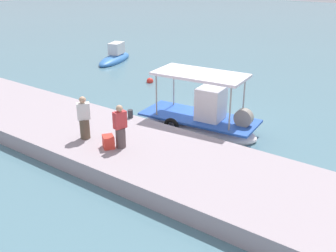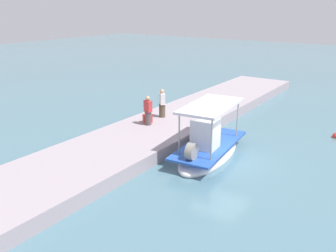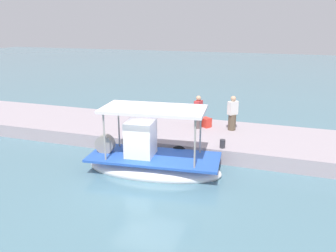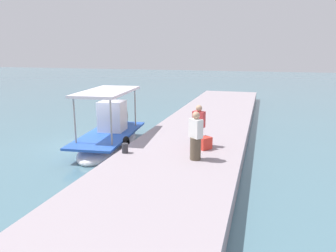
{
  "view_description": "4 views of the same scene",
  "coord_description": "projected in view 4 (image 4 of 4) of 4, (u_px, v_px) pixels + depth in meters",
  "views": [
    {
      "loc": [
        9.05,
        -15.44,
        7.43
      ],
      "look_at": [
        -0.26,
        -2.69,
        0.79
      ],
      "focal_mm": 43.24,
      "sensor_mm": 36.0,
      "label": 1
    },
    {
      "loc": [
        15.18,
        7.19,
        7.29
      ],
      "look_at": [
        0.4,
        -3.04,
        1.29
      ],
      "focal_mm": 38.94,
      "sensor_mm": 36.0,
      "label": 2
    },
    {
      "loc": [
        -4.59,
        11.34,
        5.93
      ],
      "look_at": [
        0.38,
        -3.47,
        1.16
      ],
      "focal_mm": 36.39,
      "sensor_mm": 36.0,
      "label": 3
    },
    {
      "loc": [
        -13.43,
        -7.61,
        4.53
      ],
      "look_at": [
        0.67,
        -3.48,
        1.09
      ],
      "focal_mm": 34.87,
      "sensor_mm": 36.0,
      "label": 4
    }
  ],
  "objects": [
    {
      "name": "main_fishing_boat",
      "position": [
        110.0,
        137.0,
        15.5
      ],
      "size": [
        5.75,
        2.67,
        3.07
      ],
      "color": "white",
      "rests_on": "ground_plane"
    },
    {
      "name": "mooring_bollard",
      "position": [
        125.0,
        148.0,
        12.5
      ],
      "size": [
        0.24,
        0.24,
        0.37
      ],
      "primitive_type": "cylinder",
      "color": "#2D2D33",
      "rests_on": "dock_quay"
    },
    {
      "name": "ground_plane",
      "position": [
        95.0,
        147.0,
        15.66
      ],
      "size": [
        120.0,
        120.0,
        0.0
      ],
      "primitive_type": "plane",
      "color": "slate"
    },
    {
      "name": "cargo_crate",
      "position": [
        204.0,
        143.0,
        12.99
      ],
      "size": [
        0.64,
        0.62,
        0.48
      ],
      "primitive_type": "cube",
      "rotation": [
        0.0,
        0.0,
        2.51
      ],
      "color": "red",
      "rests_on": "dock_quay"
    },
    {
      "name": "fisherman_near_bollard",
      "position": [
        196.0,
        138.0,
        11.61
      ],
      "size": [
        0.55,
        0.56,
        1.76
      ],
      "color": "brown",
      "rests_on": "dock_quay"
    },
    {
      "name": "dock_quay",
      "position": [
        190.0,
        148.0,
        14.31
      ],
      "size": [
        36.0,
        4.69,
        0.67
      ],
      "primitive_type": "cube",
      "color": "#9E9199",
      "rests_on": "ground_plane"
    },
    {
      "name": "fisherman_by_crate",
      "position": [
        199.0,
        128.0,
        13.28
      ],
      "size": [
        0.46,
        0.53,
        1.71
      ],
      "color": "#564646",
      "rests_on": "dock_quay"
    }
  ]
}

